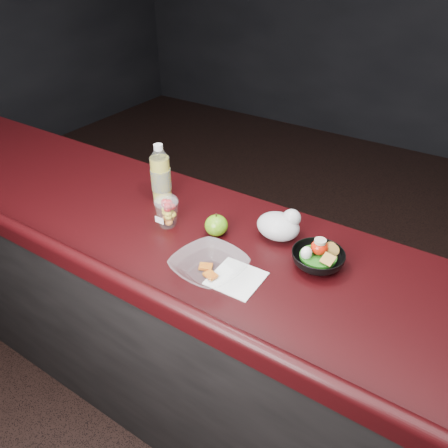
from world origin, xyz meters
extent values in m
cube|color=black|center=(0.00, 0.30, 0.49)|extent=(4.00, 0.65, 0.98)
cube|color=black|center=(0.00, 0.30, 1.00)|extent=(4.06, 0.71, 0.04)
cylinder|color=gold|center=(-0.39, 0.43, 1.12)|extent=(0.08, 0.08, 0.19)
cylinder|color=white|center=(-0.39, 0.43, 1.12)|extent=(0.08, 0.08, 0.19)
cone|color=white|center=(-0.39, 0.43, 1.23)|extent=(0.08, 0.08, 0.03)
cylinder|color=white|center=(-0.39, 0.43, 1.26)|extent=(0.04, 0.04, 0.02)
cylinder|color=#072D99|center=(-0.39, 0.43, 1.12)|extent=(0.08, 0.08, 0.09)
ellipsoid|color=white|center=(-0.25, 0.29, 1.12)|extent=(0.09, 0.09, 0.05)
ellipsoid|color=#2F740D|center=(-0.06, 0.34, 1.06)|extent=(0.09, 0.09, 0.08)
cylinder|color=black|center=(-0.06, 0.34, 1.10)|extent=(0.01, 0.01, 0.01)
ellipsoid|color=silver|center=(0.14, 0.45, 1.07)|extent=(0.16, 0.13, 0.09)
sphere|color=silver|center=(0.17, 0.47, 1.10)|extent=(0.07, 0.07, 0.07)
imported|color=black|center=(0.32, 0.37, 1.05)|extent=(0.23, 0.23, 0.06)
cylinder|color=#0F470C|center=(0.32, 0.37, 1.06)|extent=(0.12, 0.12, 0.01)
ellipsoid|color=red|center=(0.32, 0.39, 1.09)|extent=(0.06, 0.06, 0.05)
cylinder|color=beige|center=(0.32, 0.39, 1.11)|extent=(0.04, 0.04, 0.01)
ellipsoid|color=white|center=(0.29, 0.35, 1.08)|extent=(0.04, 0.04, 0.05)
imported|color=silver|center=(0.04, 0.14, 1.05)|extent=(0.27, 0.27, 0.06)
cube|color=#990F0C|center=(0.02, 0.15, 1.03)|extent=(0.05, 0.05, 0.01)
cube|color=#990F0C|center=(0.06, 0.13, 1.03)|extent=(0.05, 0.04, 0.01)
cube|color=white|center=(0.13, 0.17, 1.02)|extent=(0.16, 0.16, 0.00)
camera|label=1|loc=(0.69, -0.75, 1.95)|focal=35.00mm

